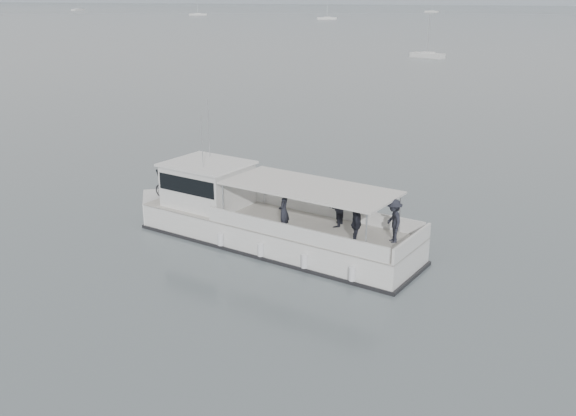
% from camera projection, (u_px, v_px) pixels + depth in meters
% --- Properties ---
extents(ground, '(1400.00, 1400.00, 0.00)m').
position_uv_depth(ground, '(217.00, 265.00, 23.37)').
color(ground, slate).
rests_on(ground, ground).
extents(tour_boat, '(13.08, 5.64, 5.47)m').
position_uv_depth(tour_boat, '(253.00, 218.00, 25.53)').
color(tour_boat, white).
rests_on(tour_boat, ground).
extents(moored_fleet, '(427.31, 347.77, 10.39)m').
position_uv_depth(moored_fleet, '(428.00, 22.00, 210.55)').
color(moored_fleet, white).
rests_on(moored_fleet, ground).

